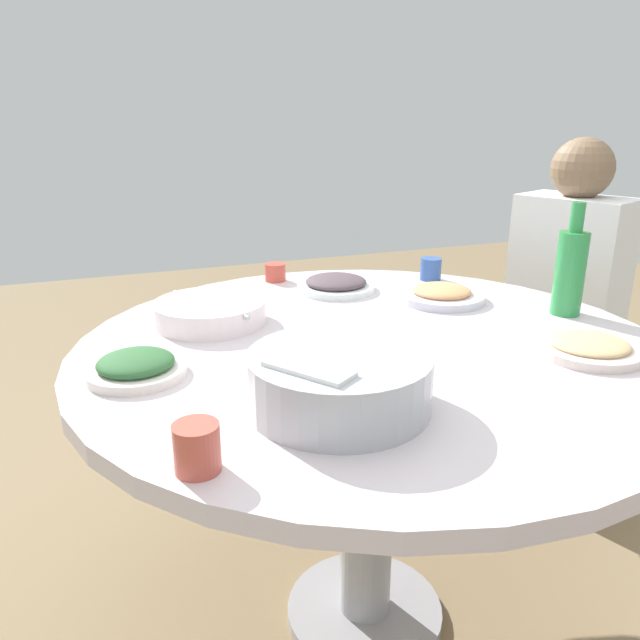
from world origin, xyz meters
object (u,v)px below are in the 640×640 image
Objects in this scene: dish_noodles at (588,347)px; tea_cup_far at (197,448)px; dish_shrimp at (441,294)px; green_bottle at (570,270)px; dish_greens at (136,366)px; round_dining_table at (371,389)px; tea_cup_near at (431,269)px; dish_eggplant at (336,284)px; stool_for_diner_left at (548,423)px; soup_bowl at (210,313)px; tea_cup_side at (275,272)px; rice_bowl at (339,380)px; diner_left at (568,277)px.

dish_noodles is 0.87m from tea_cup_far.
green_bottle reaches higher than dish_shrimp.
round_dining_table is at bearing 91.08° from dish_greens.
tea_cup_far reaches higher than tea_cup_near.
dish_greens is at bearing -103.95° from dish_noodles.
tea_cup_near is at bearing -160.86° from green_bottle.
tea_cup_far is at bearing -34.36° from dish_eggplant.
stool_for_diner_left is at bearing 104.00° from dish_shrimp.
stool_for_diner_left is (-0.10, 1.20, -0.59)m from soup_bowl.
dish_noodles is 3.34× the size of tea_cup_near.
tea_cup_near is 1.07× the size of tea_cup_side.
dish_greens is 1.06m from green_bottle.
green_bottle reaches higher than dish_greens.
rice_bowl is 0.41m from dish_greens.
tea_cup_near is (-0.42, 0.40, 0.15)m from round_dining_table.
tea_cup_far reaches higher than dish_eggplant.
dish_greens reaches higher than dish_noodles.
tea_cup_side reaches higher than dish_shrimp.
stool_for_diner_left is at bearing 82.78° from tea_cup_near.
green_bottle reaches higher than round_dining_table.
round_dining_table is at bearing -120.78° from dish_noodles.
dish_eggplant is 3.56× the size of tea_cup_side.
green_bottle reaches higher than tea_cup_near.
soup_bowl is at bearing -124.55° from dish_noodles.
diner_left is (-0.74, 1.35, -0.06)m from tea_cup_far.
tea_cup_near reaches higher than stool_for_diner_left.
dish_eggplant is at bearing 168.70° from round_dining_table.
diner_left is (-0.37, 1.40, -0.04)m from dish_greens.
stool_for_diner_left is at bearing 86.20° from dish_eggplant.
green_bottle is at bearing 73.71° from soup_bowl.
dish_noodles is at bearing -39.62° from diner_left.
soup_bowl is 1.18× the size of dish_shrimp.
tea_cup_near is (-0.01, 0.32, 0.01)m from dish_eggplant.
dish_noodles is 0.93m from tea_cup_side.
dish_shrimp is 0.22m from tea_cup_near.
dish_greens is at bearing -75.29° from stool_for_diner_left.
rice_bowl is 4.40× the size of tea_cup_far.
tea_cup_far is (0.37, 0.05, 0.02)m from dish_greens.
dish_eggplant is at bearing 157.82° from rice_bowl.
tea_cup_near reaches higher than dish_greens.
tea_cup_near is at bearing 179.51° from dish_noodles.
dish_shrimp reaches higher than dish_noodles.
green_bottle reaches higher than rice_bowl.
soup_bowl is at bearing 143.17° from dish_greens.
green_bottle is 0.37× the size of diner_left.
diner_left is at bearing 86.20° from dish_eggplant.
round_dining_table is 0.96m from diner_left.
green_bottle reaches higher than stool_for_diner_left.
dish_shrimp is at bearing 127.73° from tea_cup_far.
soup_bowl is 1.42× the size of dish_greens.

